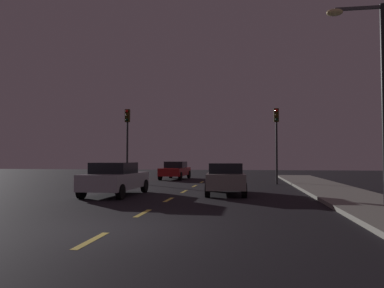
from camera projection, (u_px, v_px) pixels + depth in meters
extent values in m
plane|color=black|center=(172.00, 198.00, 15.64)|extent=(80.00, 80.00, 0.00)
cube|color=gray|center=(357.00, 199.00, 14.54)|extent=(3.00, 40.00, 0.15)
cube|color=#EACC4C|center=(91.00, 240.00, 7.53)|extent=(0.16, 1.60, 0.01)
cube|color=#EACC4C|center=(143.00, 213.00, 11.29)|extent=(0.16, 1.60, 0.01)
cube|color=#EACC4C|center=(169.00, 200.00, 15.05)|extent=(0.16, 1.60, 0.01)
cube|color=#EACC4C|center=(184.00, 191.00, 18.80)|extent=(0.16, 1.60, 0.01)
cube|color=#EACC4C|center=(194.00, 186.00, 22.56)|extent=(0.16, 1.60, 0.01)
cube|color=#EACC4C|center=(202.00, 182.00, 26.31)|extent=(0.16, 1.60, 0.01)
cylinder|color=#2D2D30|center=(127.00, 146.00, 25.70)|extent=(0.14, 0.14, 5.17)
cube|color=#382D0C|center=(127.00, 116.00, 25.79)|extent=(0.32, 0.24, 0.90)
sphere|color=red|center=(127.00, 111.00, 25.64)|extent=(0.20, 0.20, 0.20)
sphere|color=#3F2D0C|center=(127.00, 115.00, 25.63)|extent=(0.20, 0.20, 0.20)
sphere|color=#0C3319|center=(127.00, 120.00, 25.62)|extent=(0.20, 0.20, 0.20)
cylinder|color=#2D2D30|center=(277.00, 146.00, 24.20)|extent=(0.14, 0.14, 5.03)
cube|color=#382D0C|center=(276.00, 115.00, 24.28)|extent=(0.32, 0.24, 0.90)
sphere|color=red|center=(276.00, 110.00, 24.13)|extent=(0.20, 0.20, 0.20)
sphere|color=#3F2D0C|center=(276.00, 115.00, 24.12)|extent=(0.20, 0.20, 0.20)
sphere|color=#0C3319|center=(277.00, 119.00, 24.11)|extent=(0.20, 0.20, 0.20)
cube|color=gray|center=(225.00, 180.00, 17.46)|extent=(1.98, 4.32, 0.69)
cube|color=black|center=(225.00, 168.00, 17.27)|extent=(1.62, 1.99, 0.47)
cylinder|color=black|center=(210.00, 185.00, 19.06)|extent=(0.26, 0.65, 0.64)
cylinder|color=black|center=(241.00, 185.00, 18.93)|extent=(0.26, 0.65, 0.64)
cylinder|color=black|center=(208.00, 190.00, 15.96)|extent=(0.26, 0.65, 0.64)
cylinder|color=black|center=(244.00, 190.00, 15.83)|extent=(0.26, 0.65, 0.64)
cube|color=silver|center=(116.00, 181.00, 16.92)|extent=(1.94, 4.50, 0.70)
cube|color=black|center=(114.00, 168.00, 16.72)|extent=(1.67, 2.04, 0.49)
cylinder|color=black|center=(112.00, 185.00, 18.71)|extent=(0.23, 0.64, 0.64)
cylinder|color=black|center=(144.00, 186.00, 18.42)|extent=(0.23, 0.64, 0.64)
cylinder|color=black|center=(81.00, 191.00, 15.39)|extent=(0.23, 0.64, 0.64)
cylinder|color=black|center=(121.00, 192.00, 15.10)|extent=(0.23, 0.64, 0.64)
cube|color=#B21919|center=(175.00, 172.00, 30.23)|extent=(1.91, 4.62, 0.61)
cube|color=black|center=(176.00, 165.00, 30.47)|extent=(1.61, 2.11, 0.52)
cylinder|color=black|center=(180.00, 176.00, 28.37)|extent=(0.24, 0.65, 0.64)
cylinder|color=black|center=(160.00, 176.00, 28.66)|extent=(0.24, 0.65, 0.64)
cylinder|color=black|center=(189.00, 174.00, 31.76)|extent=(0.24, 0.65, 0.64)
cylinder|color=black|center=(171.00, 174.00, 32.06)|extent=(0.24, 0.65, 0.64)
cylinder|color=black|center=(384.00, 105.00, 12.36)|extent=(0.18, 0.18, 6.97)
cube|color=#4C4C51|center=(358.00, 8.00, 12.61)|extent=(1.56, 0.10, 0.10)
ellipsoid|color=#F2D88C|center=(335.00, 12.00, 12.72)|extent=(0.56, 0.36, 0.24)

